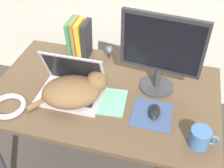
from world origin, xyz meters
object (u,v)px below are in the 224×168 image
book_row (79,39)px  mug (200,138)px  laptop (72,87)px  external_monitor (161,51)px  cat (75,90)px  cable_coil (9,106)px  webcam (109,50)px  computer_mouse (155,112)px  notepad (108,101)px

book_row → mug: book_row is taller
laptop → external_monitor: size_ratio=0.77×
laptop → book_row: book_row is taller
laptop → cat: laptop is taller
laptop → cable_coil: size_ratio=1.90×
webcam → mug: (0.58, -0.56, -0.00)m
book_row → cable_coil: 0.59m
webcam → external_monitor: bearing=-32.8°
cat → webcam: size_ratio=5.13×
cat → book_row: size_ratio=1.55×
external_monitor → computer_mouse: bearing=-84.3°
computer_mouse → webcam: bearing=129.7°
cable_coil → mug: (0.97, 0.02, 0.03)m
webcam → computer_mouse: bearing=-50.3°
external_monitor → notepad: bearing=-141.4°
external_monitor → computer_mouse: 0.31m
external_monitor → mug: 0.47m
external_monitor → webcam: size_ratio=5.82×
laptop → notepad: size_ratio=1.61×
webcam → mug: bearing=-44.0°
notepad → laptop: bearing=176.4°
cat → notepad: 0.19m
cat → cable_coil: size_ratio=2.16×
notepad → mug: mug is taller
computer_mouse → cable_coil: bearing=-168.7°
cat → notepad: (0.17, 0.03, -0.06)m
laptop → book_row: (-0.08, 0.36, 0.08)m
cat → webcam: cat is taller
laptop → computer_mouse: bearing=-5.1°
laptop → cable_coil: laptop is taller
cable_coil → notepad: 0.52m
book_row → cable_coil: size_ratio=1.40×
book_row → cable_coil: book_row is taller
external_monitor → book_row: 0.56m
notepad → webcam: size_ratio=2.79×
book_row → mug: (0.76, -0.53, -0.08)m
notepad → webcam: webcam is taller
cat → cable_coil: 0.36m
laptop → book_row: bearing=102.5°
laptop → notepad: laptop is taller
cable_coil → notepad: cable_coil is taller
cat → cable_coil: (-0.32, -0.15, -0.05)m
laptop → computer_mouse: (0.46, -0.04, -0.03)m
webcam → mug: mug is taller
cat → mug: 0.66m
laptop → cat: 0.06m
computer_mouse → mug: (0.22, -0.13, 0.03)m
computer_mouse → book_row: bearing=143.6°
computer_mouse → webcam: (-0.36, 0.43, 0.03)m
external_monitor → cable_coil: size_ratio=2.46×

